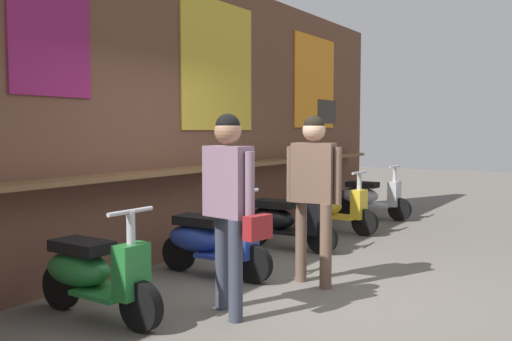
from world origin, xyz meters
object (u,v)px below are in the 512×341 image
(scooter_blue, at_px, (209,240))
(scooter_black, at_px, (282,220))
(scooter_silver, at_px, (368,197))
(shopper_browsing, at_px, (314,180))
(scooter_yellow, at_px, (331,207))
(scooter_green, at_px, (92,273))
(shopper_with_handbag, at_px, (229,192))

(scooter_blue, height_order, scooter_black, same)
(scooter_silver, relative_size, shopper_browsing, 0.81)
(scooter_yellow, height_order, scooter_silver, same)
(scooter_green, height_order, scooter_blue, same)
(scooter_silver, height_order, shopper_browsing, shopper_browsing)
(scooter_blue, xyz_separation_m, shopper_browsing, (0.29, -1.12, 0.69))
(scooter_black, height_order, shopper_browsing, shopper_browsing)
(scooter_blue, xyz_separation_m, shopper_with_handbag, (-0.94, -0.95, 0.68))
(scooter_green, bearing_deg, shopper_with_handbag, 37.08)
(scooter_blue, relative_size, scooter_black, 1.00)
(scooter_silver, distance_m, shopper_with_handbag, 5.79)
(scooter_yellow, bearing_deg, scooter_green, -87.05)
(scooter_blue, height_order, shopper_browsing, shopper_browsing)
(scooter_green, xyz_separation_m, scooter_silver, (6.35, 0.00, 0.00))
(scooter_blue, height_order, scooter_silver, same)
(scooter_green, distance_m, scooter_silver, 6.35)
(scooter_black, bearing_deg, scooter_green, -92.06)
(scooter_green, relative_size, shopper_with_handbag, 0.81)
(scooter_yellow, bearing_deg, scooter_silver, 92.95)
(scooter_yellow, bearing_deg, shopper_with_handbag, -73.94)
(scooter_green, height_order, shopper_browsing, shopper_browsing)
(scooter_yellow, xyz_separation_m, scooter_silver, (1.60, 0.00, 0.00))
(scooter_blue, relative_size, scooter_yellow, 1.00)
(scooter_black, height_order, scooter_yellow, same)
(shopper_with_handbag, relative_size, shopper_browsing, 1.00)
(scooter_blue, distance_m, shopper_with_handbag, 1.50)
(shopper_with_handbag, xyz_separation_m, shopper_browsing, (1.23, -0.18, 0.02))
(scooter_yellow, bearing_deg, scooter_blue, -87.05)
(scooter_green, relative_size, shopper_browsing, 0.81)
(scooter_silver, xyz_separation_m, shopper_with_handbag, (-5.67, -0.95, 0.68))
(scooter_green, xyz_separation_m, scooter_black, (3.23, -0.00, 0.00))
(scooter_black, relative_size, shopper_browsing, 0.81)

